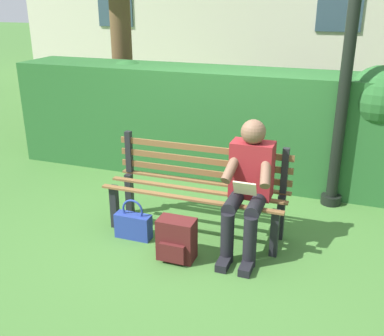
% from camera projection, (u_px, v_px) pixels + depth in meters
% --- Properties ---
extents(ground, '(60.00, 60.00, 0.00)m').
position_uv_depth(ground, '(195.00, 232.00, 4.46)').
color(ground, '#3D6B2D').
extents(park_bench, '(1.76, 0.48, 0.91)m').
position_uv_depth(park_bench, '(198.00, 186.00, 4.36)').
color(park_bench, black).
rests_on(park_bench, ground).
extents(person_seated, '(0.44, 0.73, 1.20)m').
position_uv_depth(person_seated, '(248.00, 184.00, 3.97)').
color(person_seated, maroon).
rests_on(person_seated, ground).
extents(hedge_backdrop, '(5.68, 0.86, 1.51)m').
position_uv_depth(hedge_backdrop, '(232.00, 121.00, 5.62)').
color(hedge_backdrop, '#265B28').
rests_on(hedge_backdrop, ground).
extents(backpack, '(0.33, 0.26, 0.38)m').
position_uv_depth(backpack, '(177.00, 240.00, 3.95)').
color(backpack, '#4C1919').
rests_on(backpack, ground).
extents(handbag, '(0.35, 0.13, 0.40)m').
position_uv_depth(handbag, '(133.00, 225.00, 4.31)').
color(handbag, navy).
rests_on(handbag, ground).
extents(lamp_post, '(0.28, 0.28, 3.11)m').
position_uv_depth(lamp_post, '(351.00, 36.00, 4.42)').
color(lamp_post, black).
rests_on(lamp_post, ground).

